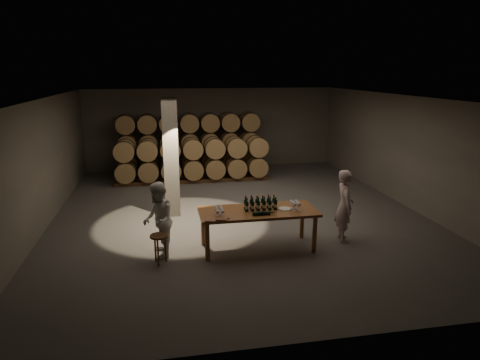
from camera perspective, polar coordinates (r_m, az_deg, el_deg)
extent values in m
plane|color=#52504D|center=(12.08, -0.28, -4.40)|extent=(12.00, 12.00, 0.00)
plane|color=#605E59|center=(11.45, -0.30, 10.93)|extent=(12.00, 12.00, 0.00)
plane|color=#605D52|center=(17.52, -3.81, 6.88)|extent=(10.00, 0.00, 10.00)
plane|color=#605D52|center=(6.08, 9.91, -8.07)|extent=(10.00, 0.00, 10.00)
plane|color=#605D52|center=(11.86, -24.82, 1.90)|extent=(0.00, 12.00, 12.00)
plane|color=#605D52|center=(13.46, 21.19, 3.62)|extent=(0.00, 12.00, 12.00)
cube|color=slate|center=(11.68, -9.20, 2.89)|extent=(0.40, 0.40, 3.20)
cylinder|color=brown|center=(9.06, -4.38, -8.22)|extent=(0.10, 0.10, 0.84)
cylinder|color=brown|center=(9.57, 9.92, -7.12)|extent=(0.10, 0.10, 0.84)
cylinder|color=brown|center=(9.85, -4.93, -6.31)|extent=(0.10, 0.10, 0.84)
cylinder|color=brown|center=(10.33, 8.27, -5.42)|extent=(0.10, 0.10, 0.84)
cube|color=brown|center=(9.48, 2.41, -4.23)|extent=(2.60, 1.10, 0.06)
cube|color=brown|center=(16.63, -6.55, 1.01)|extent=(5.48, 0.10, 0.12)
cube|color=brown|center=(17.22, -6.70, 1.47)|extent=(5.48, 0.10, 0.12)
cylinder|color=olive|center=(16.85, -14.63, 2.23)|extent=(0.70, 0.95, 0.70)
cylinder|color=black|center=(16.60, -14.69, 2.05)|extent=(0.73, 0.04, 0.73)
cylinder|color=black|center=(17.10, -14.58, 2.42)|extent=(0.73, 0.04, 0.73)
cylinder|color=olive|center=(16.81, -11.98, 2.36)|extent=(0.70, 0.95, 0.70)
cylinder|color=black|center=(16.56, -12.00, 2.18)|extent=(0.73, 0.04, 0.73)
cylinder|color=black|center=(17.06, -11.97, 2.54)|extent=(0.73, 0.04, 0.73)
cylinder|color=olive|center=(16.81, -9.32, 2.48)|extent=(0.70, 0.95, 0.70)
cylinder|color=black|center=(16.55, -9.30, 2.30)|extent=(0.73, 0.04, 0.73)
cylinder|color=black|center=(17.06, -9.35, 2.66)|extent=(0.73, 0.04, 0.73)
cylinder|color=olive|center=(16.84, -6.67, 2.60)|extent=(0.70, 0.95, 0.70)
cylinder|color=black|center=(16.58, -6.60, 2.42)|extent=(0.73, 0.04, 0.73)
cylinder|color=black|center=(17.09, -6.73, 2.78)|extent=(0.73, 0.04, 0.73)
cylinder|color=olive|center=(16.90, -4.03, 2.71)|extent=(0.70, 0.95, 0.70)
cylinder|color=black|center=(16.65, -3.92, 2.53)|extent=(0.73, 0.04, 0.73)
cylinder|color=black|center=(17.16, -4.13, 2.88)|extent=(0.73, 0.04, 0.73)
cylinder|color=olive|center=(17.01, -1.41, 2.81)|extent=(0.70, 0.95, 0.70)
cylinder|color=black|center=(16.76, -1.27, 2.64)|extent=(0.73, 0.04, 0.73)
cylinder|color=black|center=(17.26, -1.55, 2.99)|extent=(0.73, 0.04, 0.73)
cylinder|color=olive|center=(17.14, 1.16, 2.91)|extent=(0.70, 0.95, 0.70)
cylinder|color=black|center=(16.90, 1.34, 2.74)|extent=(0.73, 0.04, 0.73)
cylinder|color=black|center=(17.39, 0.99, 3.08)|extent=(0.73, 0.04, 0.73)
cylinder|color=olive|center=(16.72, -14.79, 4.71)|extent=(0.70, 0.95, 0.70)
cylinder|color=black|center=(16.46, -14.85, 4.56)|extent=(0.73, 0.04, 0.73)
cylinder|color=black|center=(16.97, -14.74, 4.86)|extent=(0.73, 0.04, 0.73)
cylinder|color=olive|center=(16.67, -12.11, 4.85)|extent=(0.70, 0.95, 0.70)
cylinder|color=black|center=(16.42, -12.13, 4.70)|extent=(0.73, 0.04, 0.73)
cylinder|color=black|center=(16.93, -12.10, 4.99)|extent=(0.73, 0.04, 0.73)
cylinder|color=olive|center=(16.67, -9.43, 4.97)|extent=(0.70, 0.95, 0.70)
cylinder|color=black|center=(16.41, -9.40, 4.83)|extent=(0.73, 0.04, 0.73)
cylinder|color=black|center=(16.93, -9.45, 5.11)|extent=(0.73, 0.04, 0.73)
cylinder|color=olive|center=(16.70, -6.74, 5.09)|extent=(0.70, 0.95, 0.70)
cylinder|color=black|center=(16.45, -6.68, 4.94)|extent=(0.73, 0.04, 0.73)
cylinder|color=black|center=(16.96, -6.80, 5.23)|extent=(0.73, 0.04, 0.73)
cylinder|color=olive|center=(16.77, -4.07, 5.19)|extent=(0.70, 0.95, 0.70)
cylinder|color=black|center=(16.51, -3.97, 5.04)|extent=(0.73, 0.04, 0.73)
cylinder|color=black|center=(17.02, -4.17, 5.33)|extent=(0.73, 0.04, 0.73)
cylinder|color=olive|center=(16.87, -1.43, 5.28)|extent=(0.70, 0.95, 0.70)
cylinder|color=black|center=(16.62, -1.29, 5.14)|extent=(0.73, 0.04, 0.73)
cylinder|color=black|center=(17.13, -1.57, 5.41)|extent=(0.73, 0.04, 0.73)
cylinder|color=olive|center=(17.01, 1.18, 5.35)|extent=(0.70, 0.95, 0.70)
cylinder|color=black|center=(16.76, 1.36, 5.21)|extent=(0.73, 0.04, 0.73)
cylinder|color=black|center=(17.26, 1.00, 5.49)|extent=(0.73, 0.04, 0.73)
cylinder|color=olive|center=(16.61, -14.96, 7.23)|extent=(0.70, 0.95, 0.70)
cylinder|color=black|center=(16.35, -15.02, 7.12)|extent=(0.73, 0.04, 0.73)
cylinder|color=black|center=(16.87, -14.90, 7.34)|extent=(0.73, 0.04, 0.73)
cylinder|color=olive|center=(16.57, -12.25, 7.37)|extent=(0.70, 0.95, 0.70)
cylinder|color=black|center=(16.31, -12.27, 7.26)|extent=(0.73, 0.04, 0.73)
cylinder|color=black|center=(16.83, -12.23, 7.48)|extent=(0.73, 0.04, 0.73)
cylinder|color=olive|center=(16.57, -9.53, 7.50)|extent=(0.70, 0.95, 0.70)
cylinder|color=black|center=(16.31, -9.51, 7.39)|extent=(0.73, 0.04, 0.73)
cylinder|color=black|center=(16.82, -9.55, 7.60)|extent=(0.73, 0.04, 0.73)
cylinder|color=olive|center=(16.60, -6.82, 7.61)|extent=(0.70, 0.95, 0.70)
cylinder|color=black|center=(16.34, -6.75, 7.50)|extent=(0.73, 0.04, 0.73)
cylinder|color=black|center=(16.86, -6.88, 7.71)|extent=(0.73, 0.04, 0.73)
cylinder|color=olive|center=(16.67, -4.12, 7.70)|extent=(0.70, 0.95, 0.70)
cylinder|color=black|center=(16.41, -4.01, 7.59)|extent=(0.73, 0.04, 0.73)
cylinder|color=black|center=(16.92, -4.22, 7.80)|extent=(0.73, 0.04, 0.73)
cylinder|color=olive|center=(16.77, -1.45, 7.77)|extent=(0.70, 0.95, 0.70)
cylinder|color=black|center=(16.52, -1.30, 7.67)|extent=(0.73, 0.04, 0.73)
cylinder|color=black|center=(17.03, -1.59, 7.87)|extent=(0.73, 0.04, 0.73)
cylinder|color=olive|center=(16.91, 1.19, 7.83)|extent=(0.70, 0.95, 0.70)
cylinder|color=black|center=(16.66, 1.37, 7.73)|extent=(0.73, 0.04, 0.73)
cylinder|color=black|center=(17.16, 1.01, 7.93)|extent=(0.73, 0.04, 0.73)
cube|color=brown|center=(15.28, -6.17, -0.19)|extent=(5.48, 0.10, 0.12)
cube|color=brown|center=(15.86, -6.34, 0.35)|extent=(5.48, 0.10, 0.12)
cylinder|color=olive|center=(15.49, -14.96, 1.16)|extent=(0.70, 0.95, 0.70)
cylinder|color=black|center=(15.23, -15.03, 0.93)|extent=(0.73, 0.04, 0.73)
cylinder|color=black|center=(15.74, -14.90, 1.37)|extent=(0.73, 0.04, 0.73)
cylinder|color=olive|center=(15.44, -12.08, 1.29)|extent=(0.70, 0.95, 0.70)
cylinder|color=black|center=(15.19, -12.10, 1.07)|extent=(0.73, 0.04, 0.73)
cylinder|color=black|center=(15.70, -12.06, 1.50)|extent=(0.73, 0.04, 0.73)
cylinder|color=olive|center=(15.44, -9.19, 1.42)|extent=(0.70, 0.95, 0.70)
cylinder|color=black|center=(15.18, -9.16, 1.21)|extent=(0.73, 0.04, 0.73)
cylinder|color=black|center=(15.69, -9.21, 1.64)|extent=(0.73, 0.04, 0.73)
cylinder|color=olive|center=(15.47, -6.30, 1.55)|extent=(0.70, 0.95, 0.70)
cylinder|color=black|center=(15.22, -6.22, 1.34)|extent=(0.73, 0.04, 0.73)
cylinder|color=black|center=(15.72, -6.37, 1.76)|extent=(0.73, 0.04, 0.73)
cylinder|color=olive|center=(15.55, -3.43, 1.68)|extent=(0.70, 0.95, 0.70)
cylinder|color=black|center=(15.29, -3.31, 1.47)|extent=(0.73, 0.04, 0.73)
cylinder|color=black|center=(15.80, -3.55, 1.88)|extent=(0.73, 0.04, 0.73)
cylinder|color=olive|center=(15.66, -0.60, 1.80)|extent=(0.70, 0.95, 0.70)
cylinder|color=black|center=(15.41, -0.43, 1.59)|extent=(0.73, 0.04, 0.73)
cylinder|color=black|center=(15.91, -0.76, 2.00)|extent=(0.73, 0.04, 0.73)
cylinder|color=olive|center=(15.81, 2.19, 1.91)|extent=(0.70, 0.95, 0.70)
cylinder|color=black|center=(15.56, 2.40, 1.70)|extent=(0.73, 0.04, 0.73)
cylinder|color=black|center=(16.05, 1.99, 2.11)|extent=(0.73, 0.04, 0.73)
cylinder|color=olive|center=(15.34, -15.14, 3.85)|extent=(0.70, 0.95, 0.70)
cylinder|color=black|center=(15.08, -15.21, 3.67)|extent=(0.73, 0.04, 0.73)
cylinder|color=black|center=(15.59, -15.07, 4.02)|extent=(0.73, 0.04, 0.73)
cylinder|color=olive|center=(15.29, -12.23, 3.99)|extent=(0.70, 0.95, 0.70)
cylinder|color=black|center=(15.04, -12.25, 3.81)|extent=(0.73, 0.04, 0.73)
cylinder|color=black|center=(15.55, -12.20, 4.16)|extent=(0.73, 0.04, 0.73)
cylinder|color=olive|center=(15.29, -9.30, 4.13)|extent=(0.70, 0.95, 0.70)
cylinder|color=black|center=(15.03, -9.27, 3.95)|extent=(0.73, 0.04, 0.73)
cylinder|color=black|center=(15.55, -9.32, 4.29)|extent=(0.73, 0.04, 0.73)
cylinder|color=olive|center=(15.32, -6.38, 4.25)|extent=(0.70, 0.95, 0.70)
cylinder|color=black|center=(15.07, -6.30, 4.08)|extent=(0.73, 0.04, 0.73)
cylinder|color=black|center=(15.58, -6.45, 4.42)|extent=(0.73, 0.04, 0.73)
cylinder|color=olive|center=(15.40, -3.47, 4.36)|extent=(0.70, 0.95, 0.70)
cylinder|color=black|center=(15.14, -3.35, 4.19)|extent=(0.73, 0.04, 0.73)
cylinder|color=black|center=(15.65, -3.59, 4.53)|extent=(0.73, 0.04, 0.73)
cylinder|color=olive|center=(15.51, -0.61, 4.46)|extent=(0.70, 0.95, 0.70)
cylinder|color=black|center=(15.26, -0.44, 4.30)|extent=(0.73, 0.04, 0.73)
cylinder|color=black|center=(15.76, -0.77, 4.63)|extent=(0.73, 0.04, 0.73)
cylinder|color=olive|center=(15.66, 2.21, 4.55)|extent=(0.70, 0.95, 0.70)
cylinder|color=black|center=(15.41, 2.43, 4.39)|extent=(0.73, 0.04, 0.73)
cylinder|color=black|center=(15.91, 2.01, 4.71)|extent=(0.73, 0.04, 0.73)
cylinder|color=black|center=(9.35, 0.92, -3.60)|extent=(0.08, 0.08, 0.22)
cylinder|color=silver|center=(9.35, 0.92, -3.65)|extent=(0.08, 0.08, 0.07)
cylinder|color=black|center=(9.30, 0.92, -2.71)|extent=(0.03, 0.03, 0.09)
cylinder|color=gold|center=(9.29, 0.92, -2.42)|extent=(0.03, 0.03, 0.02)
cylinder|color=black|center=(9.49, 0.74, -3.32)|extent=(0.08, 0.08, 0.22)
cylinder|color=silver|center=(9.49, 0.74, -3.38)|extent=(0.08, 0.08, 0.07)
cylinder|color=black|center=(9.45, 0.74, -2.44)|extent=(0.03, 0.03, 0.09)
cylinder|color=maroon|center=(9.43, 0.74, -2.16)|extent=(0.03, 0.03, 0.02)
cylinder|color=black|center=(9.38, 1.70, -3.55)|extent=(0.08, 0.08, 0.22)
cylinder|color=silver|center=(9.38, 1.70, -3.61)|extent=(0.08, 0.08, 0.07)
cylinder|color=black|center=(9.33, 1.70, -2.66)|extent=(0.03, 0.03, 0.09)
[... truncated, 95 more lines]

